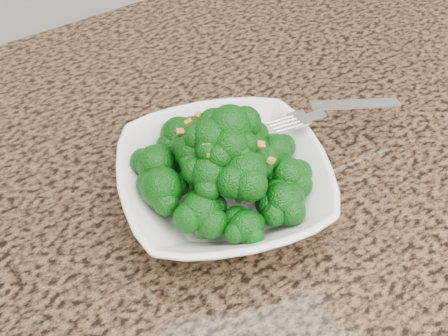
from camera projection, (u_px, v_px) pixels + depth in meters
granite_counter at (258, 284)px, 0.55m from camera, size 1.64×1.04×0.03m
bowl at (224, 184)px, 0.58m from camera, size 0.27×0.27×0.05m
broccoli_pile at (224, 139)px, 0.54m from camera, size 0.19×0.19×0.07m
garlic_topping at (224, 107)px, 0.51m from camera, size 0.11×0.11×0.01m
fork at (318, 114)px, 0.61m from camera, size 0.19×0.08×0.01m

